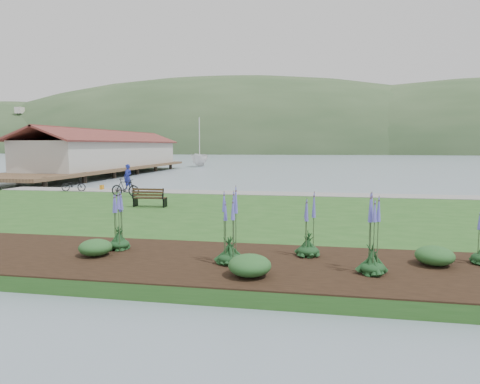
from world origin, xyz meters
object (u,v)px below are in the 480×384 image
(sailboat, at_px, (200,167))
(person, at_px, (128,175))
(park_bench, at_px, (149,197))
(bicycle_a, at_px, (74,185))

(sailboat, bearing_deg, person, -80.58)
(park_bench, bearing_deg, person, 120.12)
(person, relative_size, sailboat, 0.08)
(park_bench, distance_m, bicycle_a, 10.21)
(park_bench, bearing_deg, sailboat, 101.15)
(park_bench, relative_size, person, 0.78)
(bicycle_a, xyz_separation_m, sailboat, (-2.88, 42.28, -0.83))
(bicycle_a, bearing_deg, sailboat, -9.76)
(person, xyz_separation_m, bicycle_a, (-3.30, -1.56, -0.64))
(park_bench, distance_m, person, 9.15)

